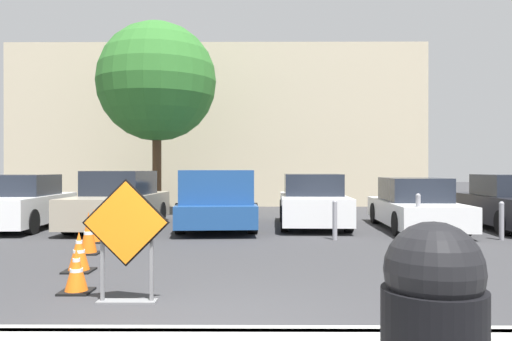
{
  "coord_description": "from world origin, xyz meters",
  "views": [
    {
      "loc": [
        0.55,
        -4.7,
        1.65
      ],
      "look_at": [
        0.44,
        11.68,
        1.59
      ],
      "focal_mm": 35.0,
      "sensor_mm": 36.0,
      "label": 1
    }
  ],
  "objects_px": {
    "parked_car_second": "(19,204)",
    "parked_car_fourth": "(313,202)",
    "traffic_cone_third": "(89,233)",
    "pickup_truck": "(217,202)",
    "traffic_cone_fourth": "(94,226)",
    "bollard_third": "(502,220)",
    "bollard_second": "(418,215)",
    "bollard_nearest": "(335,219)",
    "traffic_cone_fifth": "(92,220)",
    "trash_bin": "(434,327)",
    "parked_car_fifth": "(415,206)",
    "road_closed_sign": "(126,234)",
    "traffic_cone_second": "(79,252)",
    "traffic_cone_nearest": "(76,271)",
    "parked_car_third": "(119,202)"
  },
  "relations": [
    {
      "from": "parked_car_third",
      "to": "bollard_third",
      "type": "xyz_separation_m",
      "value": [
        9.52,
        -2.32,
        -0.25
      ]
    },
    {
      "from": "traffic_cone_nearest",
      "to": "bollard_second",
      "type": "bearing_deg",
      "value": 38.93
    },
    {
      "from": "road_closed_sign",
      "to": "parked_car_fourth",
      "type": "bearing_deg",
      "value": 68.8
    },
    {
      "from": "traffic_cone_second",
      "to": "parked_car_fifth",
      "type": "relative_size",
      "value": 0.14
    },
    {
      "from": "bollard_second",
      "to": "parked_car_second",
      "type": "bearing_deg",
      "value": 168.33
    },
    {
      "from": "traffic_cone_fifth",
      "to": "bollard_second",
      "type": "distance_m",
      "value": 8.01
    },
    {
      "from": "road_closed_sign",
      "to": "parked_car_fifth",
      "type": "bearing_deg",
      "value": 51.99
    },
    {
      "from": "traffic_cone_fifth",
      "to": "bollard_nearest",
      "type": "xyz_separation_m",
      "value": [
        6.01,
        -1.05,
        0.13
      ]
    },
    {
      "from": "traffic_cone_second",
      "to": "trash_bin",
      "type": "xyz_separation_m",
      "value": [
        3.89,
        -5.12,
        0.44
      ]
    },
    {
      "from": "road_closed_sign",
      "to": "traffic_cone_second",
      "type": "height_order",
      "value": "road_closed_sign"
    },
    {
      "from": "road_closed_sign",
      "to": "traffic_cone_fifth",
      "type": "distance_m",
      "value": 7.03
    },
    {
      "from": "bollard_second",
      "to": "bollard_third",
      "type": "xyz_separation_m",
      "value": [
        1.93,
        0.0,
        -0.09
      ]
    },
    {
      "from": "bollard_third",
      "to": "traffic_cone_fourth",
      "type": "bearing_deg",
      "value": -177.49
    },
    {
      "from": "traffic_cone_third",
      "to": "parked_car_fourth",
      "type": "height_order",
      "value": "parked_car_fourth"
    },
    {
      "from": "traffic_cone_second",
      "to": "traffic_cone_fourth",
      "type": "bearing_deg",
      "value": 104.42
    },
    {
      "from": "parked_car_third",
      "to": "bollard_third",
      "type": "bearing_deg",
      "value": 169.68
    },
    {
      "from": "traffic_cone_nearest",
      "to": "bollard_second",
      "type": "xyz_separation_m",
      "value": [
        6.12,
        4.94,
        0.28
      ]
    },
    {
      "from": "bollard_third",
      "to": "trash_bin",
      "type": "bearing_deg",
      "value": -117.91
    },
    {
      "from": "traffic_cone_nearest",
      "to": "bollard_nearest",
      "type": "distance_m",
      "value": 6.48
    },
    {
      "from": "traffic_cone_second",
      "to": "pickup_truck",
      "type": "bearing_deg",
      "value": 73.71
    },
    {
      "from": "traffic_cone_second",
      "to": "parked_car_fourth",
      "type": "bearing_deg",
      "value": 54.94
    },
    {
      "from": "traffic_cone_second",
      "to": "traffic_cone_fifth",
      "type": "height_order",
      "value": "traffic_cone_fifth"
    },
    {
      "from": "traffic_cone_fifth",
      "to": "parked_car_second",
      "type": "relative_size",
      "value": 0.18
    },
    {
      "from": "traffic_cone_second",
      "to": "bollard_second",
      "type": "height_order",
      "value": "bollard_second"
    },
    {
      "from": "pickup_truck",
      "to": "parked_car_fifth",
      "type": "distance_m",
      "value": 5.42
    },
    {
      "from": "traffic_cone_fifth",
      "to": "traffic_cone_third",
      "type": "bearing_deg",
      "value": -72.47
    },
    {
      "from": "parked_car_third",
      "to": "bollard_third",
      "type": "distance_m",
      "value": 9.8
    },
    {
      "from": "pickup_truck",
      "to": "trash_bin",
      "type": "relative_size",
      "value": 4.49
    },
    {
      "from": "road_closed_sign",
      "to": "pickup_truck",
      "type": "distance_m",
      "value": 7.79
    },
    {
      "from": "traffic_cone_second",
      "to": "bollard_second",
      "type": "xyz_separation_m",
      "value": [
        6.58,
        3.59,
        0.26
      ]
    },
    {
      "from": "traffic_cone_fifth",
      "to": "pickup_truck",
      "type": "bearing_deg",
      "value": 22.33
    },
    {
      "from": "road_closed_sign",
      "to": "traffic_cone_nearest",
      "type": "bearing_deg",
      "value": 147.5
    },
    {
      "from": "traffic_cone_nearest",
      "to": "parked_car_third",
      "type": "height_order",
      "value": "parked_car_third"
    },
    {
      "from": "bollard_second",
      "to": "bollard_nearest",
      "type": "bearing_deg",
      "value": -180.0
    },
    {
      "from": "traffic_cone_fifth",
      "to": "parked_car_fourth",
      "type": "xyz_separation_m",
      "value": [
        5.79,
        1.66,
        0.34
      ]
    },
    {
      "from": "road_closed_sign",
      "to": "traffic_cone_fourth",
      "type": "xyz_separation_m",
      "value": [
        -2.08,
        5.04,
        -0.48
      ]
    },
    {
      "from": "parked_car_second",
      "to": "parked_car_fourth",
      "type": "relative_size",
      "value": 0.97
    },
    {
      "from": "traffic_cone_third",
      "to": "parked_car_second",
      "type": "xyz_separation_m",
      "value": [
        -3.32,
        4.05,
        0.29
      ]
    },
    {
      "from": "road_closed_sign",
      "to": "bollard_third",
      "type": "distance_m",
      "value": 9.08
    },
    {
      "from": "traffic_cone_third",
      "to": "pickup_truck",
      "type": "height_order",
      "value": "pickup_truck"
    },
    {
      "from": "pickup_truck",
      "to": "bollard_nearest",
      "type": "height_order",
      "value": "pickup_truck"
    },
    {
      "from": "bollard_second",
      "to": "traffic_cone_nearest",
      "type": "bearing_deg",
      "value": -141.07
    },
    {
      "from": "road_closed_sign",
      "to": "traffic_cone_fifth",
      "type": "relative_size",
      "value": 2.09
    },
    {
      "from": "traffic_cone_fourth",
      "to": "bollard_third",
      "type": "distance_m",
      "value": 9.33
    },
    {
      "from": "parked_car_fifth",
      "to": "parked_car_third",
      "type": "bearing_deg",
      "value": 0.53
    },
    {
      "from": "traffic_cone_fourth",
      "to": "trash_bin",
      "type": "xyz_separation_m",
      "value": [
        4.71,
        -8.3,
        0.38
      ]
    },
    {
      "from": "parked_car_third",
      "to": "bollard_nearest",
      "type": "xyz_separation_m",
      "value": [
        5.66,
        -2.32,
        -0.23
      ]
    },
    {
      "from": "road_closed_sign",
      "to": "bollard_nearest",
      "type": "relative_size",
      "value": 1.64
    },
    {
      "from": "traffic_cone_nearest",
      "to": "pickup_truck",
      "type": "height_order",
      "value": "pickup_truck"
    },
    {
      "from": "pickup_truck",
      "to": "parked_car_second",
      "type": "bearing_deg",
      "value": -1.83
    }
  ]
}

